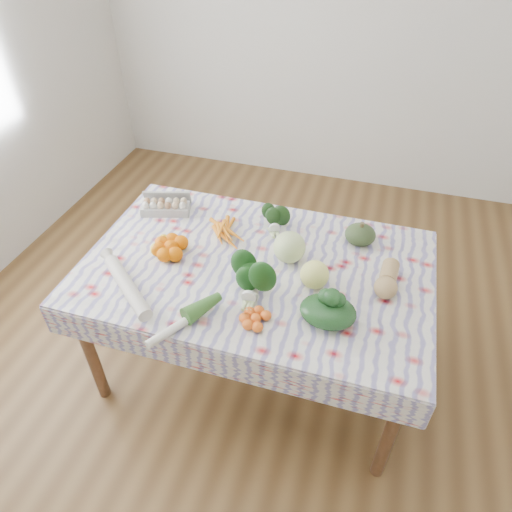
{
  "coord_description": "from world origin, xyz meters",
  "views": [
    {
      "loc": [
        0.48,
        -1.58,
        2.21
      ],
      "look_at": [
        0.0,
        0.0,
        0.82
      ],
      "focal_mm": 32.0,
      "sensor_mm": 36.0,
      "label": 1
    }
  ],
  "objects_px": {
    "dining_table": "(256,278)",
    "egg_carton": "(165,207)",
    "cabbage": "(289,247)",
    "grapefruit": "(315,275)",
    "kabocha_squash": "(360,234)",
    "butternut_squash": "(388,278)"
  },
  "relations": [
    {
      "from": "egg_carton",
      "to": "butternut_squash",
      "type": "height_order",
      "value": "butternut_squash"
    },
    {
      "from": "dining_table",
      "to": "butternut_squash",
      "type": "relative_size",
      "value": 7.11
    },
    {
      "from": "dining_table",
      "to": "egg_carton",
      "type": "bearing_deg",
      "value": 155.38
    },
    {
      "from": "kabocha_squash",
      "to": "grapefruit",
      "type": "distance_m",
      "value": 0.41
    },
    {
      "from": "dining_table",
      "to": "kabocha_squash",
      "type": "xyz_separation_m",
      "value": [
        0.45,
        0.32,
        0.13
      ]
    },
    {
      "from": "kabocha_squash",
      "to": "grapefruit",
      "type": "bearing_deg",
      "value": -112.85
    },
    {
      "from": "cabbage",
      "to": "grapefruit",
      "type": "bearing_deg",
      "value": -43.32
    },
    {
      "from": "egg_carton",
      "to": "grapefruit",
      "type": "relative_size",
      "value": 2.01
    },
    {
      "from": "dining_table",
      "to": "cabbage",
      "type": "bearing_deg",
      "value": 31.67
    },
    {
      "from": "butternut_squash",
      "to": "grapefruit",
      "type": "xyz_separation_m",
      "value": [
        -0.32,
        -0.09,
        0.01
      ]
    },
    {
      "from": "grapefruit",
      "to": "butternut_squash",
      "type": "bearing_deg",
      "value": 15.62
    },
    {
      "from": "dining_table",
      "to": "grapefruit",
      "type": "bearing_deg",
      "value": -10.87
    },
    {
      "from": "kabocha_squash",
      "to": "grapefruit",
      "type": "relative_size",
      "value": 1.18
    },
    {
      "from": "egg_carton",
      "to": "butternut_squash",
      "type": "xyz_separation_m",
      "value": [
        1.22,
        -0.25,
        0.02
      ]
    },
    {
      "from": "kabocha_squash",
      "to": "butternut_squash",
      "type": "distance_m",
      "value": 0.33
    },
    {
      "from": "cabbage",
      "to": "butternut_squash",
      "type": "height_order",
      "value": "cabbage"
    },
    {
      "from": "egg_carton",
      "to": "kabocha_squash",
      "type": "distance_m",
      "value": 1.06
    },
    {
      "from": "dining_table",
      "to": "grapefruit",
      "type": "relative_size",
      "value": 12.18
    },
    {
      "from": "dining_table",
      "to": "cabbage",
      "type": "height_order",
      "value": "cabbage"
    },
    {
      "from": "dining_table",
      "to": "egg_carton",
      "type": "height_order",
      "value": "egg_carton"
    },
    {
      "from": "grapefruit",
      "to": "egg_carton",
      "type": "bearing_deg",
      "value": 159.61
    },
    {
      "from": "egg_carton",
      "to": "cabbage",
      "type": "bearing_deg",
      "value": -30.79
    }
  ]
}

